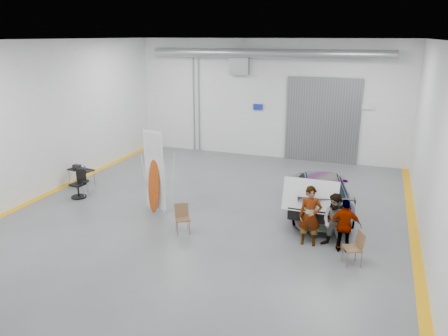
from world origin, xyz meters
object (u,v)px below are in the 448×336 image
(person_b, at_px, (335,222))
(shop_stool, at_px, (86,189))
(person_a, at_px, (310,216))
(office_chair, at_px, (79,185))
(sedan_car, at_px, (320,192))
(person_c, at_px, (345,226))
(surfboard_display, at_px, (156,178))
(work_table, at_px, (80,169))
(folding_chair_near, at_px, (183,224))
(folding_chair_far, at_px, (352,254))

(person_b, height_order, shop_stool, person_b)
(person_a, distance_m, office_chair, 9.25)
(sedan_car, distance_m, shop_stool, 9.05)
(person_a, bearing_deg, shop_stool, 167.22)
(person_c, bearing_deg, sedan_car, -79.45)
(sedan_car, distance_m, person_c, 3.13)
(person_a, height_order, surfboard_display, surfboard_display)
(person_a, bearing_deg, work_table, 161.56)
(sedan_car, distance_m, folding_chair_near, 5.17)
(sedan_car, bearing_deg, folding_chair_far, 99.68)
(person_b, distance_m, folding_chair_near, 4.78)
(surfboard_display, height_order, office_chair, surfboard_display)
(person_a, xyz_separation_m, person_c, (1.03, -0.10, -0.12))
(folding_chair_near, bearing_deg, office_chair, 130.40)
(surfboard_display, xyz_separation_m, folding_chair_far, (6.92, -1.56, -0.98))
(folding_chair_far, relative_size, shop_stool, 1.42)
(person_b, distance_m, surfboard_display, 6.40)
(sedan_car, height_order, folding_chair_far, sedan_car)
(shop_stool, bearing_deg, person_b, -6.50)
(office_chair, bearing_deg, shop_stool, 26.69)
(folding_chair_near, bearing_deg, folding_chair_far, -35.97)
(office_chair, bearing_deg, person_b, -0.38)
(person_c, xyz_separation_m, office_chair, (-10.21, 1.12, -0.33))
(person_a, relative_size, office_chair, 1.68)
(person_c, xyz_separation_m, shop_stool, (-9.99, 1.21, -0.47))
(person_a, height_order, folding_chair_near, person_a)
(sedan_car, xyz_separation_m, work_table, (-9.99, -0.55, -0.03))
(folding_chair_near, distance_m, work_table, 6.73)
(sedan_car, bearing_deg, folding_chair_near, 29.65)
(person_b, xyz_separation_m, work_table, (-10.82, 2.27, -0.16))
(person_a, xyz_separation_m, office_chair, (-9.18, 1.02, -0.44))
(person_c, xyz_separation_m, work_table, (-11.10, 2.37, -0.12))
(sedan_car, bearing_deg, office_chair, -0.04)
(folding_chair_near, relative_size, folding_chair_far, 0.96)
(folding_chair_far, bearing_deg, sedan_car, 175.81)
(surfboard_display, bearing_deg, shop_stool, -172.22)
(person_a, bearing_deg, office_chair, 167.95)
(surfboard_display, relative_size, folding_chair_far, 3.24)
(shop_stool, bearing_deg, surfboard_display, -6.44)
(person_b, height_order, folding_chair_near, person_b)
(folding_chair_far, bearing_deg, person_c, 176.33)
(person_a, distance_m, shop_stool, 9.04)
(person_c, bearing_deg, work_table, -22.30)
(folding_chair_near, height_order, shop_stool, folding_chair_near)
(office_chair, bearing_deg, work_table, 130.82)
(person_b, relative_size, work_table, 1.45)
(work_table, height_order, office_chair, office_chair)
(folding_chair_near, bearing_deg, surfboard_display, 109.09)
(sedan_car, height_order, work_table, sedan_car)
(work_table, bearing_deg, sedan_car, 3.16)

